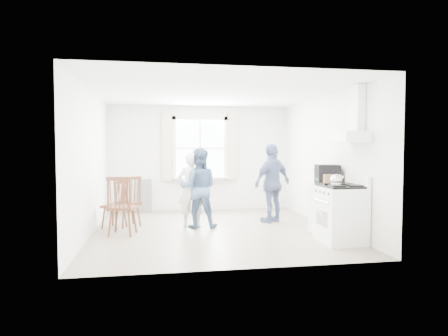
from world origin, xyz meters
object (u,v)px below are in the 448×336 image
gas_stove (341,213)px  person_right (272,183)px  low_cabinet (327,209)px  person_left (191,190)px  person_mid (198,188)px  windsor_chair_b (120,200)px  windsor_chair_c (119,199)px  stereo_stack (327,174)px  windsor_chair_a (130,196)px

gas_stove → person_right: bearing=107.4°
low_cabinet → person_left: person_left is taller
person_mid → windsor_chair_b: bearing=29.9°
windsor_chair_c → person_right: person_right is taller
windsor_chair_b → windsor_chair_c: bearing=97.5°
gas_stove → person_right: 2.04m
windsor_chair_b → gas_stove: bearing=-16.7°
stereo_stack → person_left: person_left is taller
gas_stove → windsor_chair_c: 4.14m
gas_stove → person_left: person_left is taller
windsor_chair_a → windsor_chair_c: (-0.21, -0.08, -0.04)m
low_cabinet → windsor_chair_c: 3.95m
person_left → person_right: (1.72, 0.25, 0.09)m
windsor_chair_a → windsor_chair_b: bearing=-98.2°
stereo_stack → windsor_chair_b: (-3.72, 0.34, -0.43)m
low_cabinet → windsor_chair_b: (-3.70, 0.39, 0.20)m
low_cabinet → person_right: bearing=118.8°
stereo_stack → windsor_chair_b: bearing=174.8°
windsor_chair_b → person_right: size_ratio=0.65×
person_right → person_mid: bearing=-19.5°
stereo_stack → windsor_chair_a: stereo_stack is taller
low_cabinet → person_mid: bearing=157.7°
windsor_chair_c → person_right: size_ratio=0.57×
gas_stove → stereo_stack: 0.96m
gas_stove → person_right: size_ratio=0.68×
low_cabinet → windsor_chair_c: (-3.79, 1.11, 0.13)m
windsor_chair_c → windsor_chair_a: bearing=21.5°
windsor_chair_a → windsor_chair_b: 0.81m
person_left → person_mid: person_mid is taller
gas_stove → windsor_chair_c: size_ratio=1.19×
person_mid → person_right: person_right is taller
windsor_chair_b → person_mid: size_ratio=0.69×
windsor_chair_c → person_right: 3.13m
stereo_stack → person_left: 2.60m
stereo_stack → person_mid: size_ratio=0.29×
low_cabinet → stereo_stack: size_ratio=2.01×
windsor_chair_c → person_left: size_ratio=0.64×
windsor_chair_c → stereo_stack: bearing=-15.5°
stereo_stack → windsor_chair_c: stereo_stack is taller
stereo_stack → person_right: (-0.69, 1.17, -0.25)m
windsor_chair_b → person_left: 1.43m
stereo_stack → windsor_chair_c: size_ratio=0.47×
gas_stove → windsor_chair_a: bearing=151.7°
person_left → windsor_chair_a: bearing=2.2°
person_right → windsor_chair_a: bearing=-29.3°
person_mid → windsor_chair_a: bearing=-1.8°
person_mid → person_left: bearing=-9.1°
low_cabinet → windsor_chair_b: windsor_chair_b is taller
windsor_chair_c → person_mid: person_mid is taller
low_cabinet → windsor_chair_a: 3.78m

